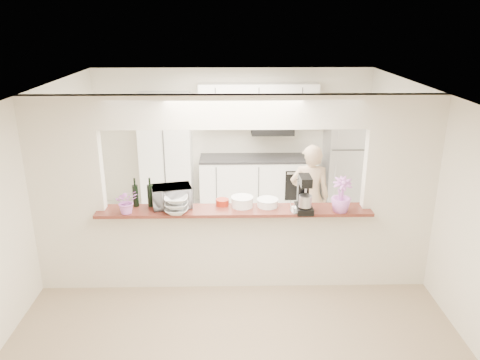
{
  "coord_description": "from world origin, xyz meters",
  "views": [
    {
      "loc": [
        -0.03,
        -5.41,
        3.35
      ],
      "look_at": [
        0.08,
        0.3,
        1.35
      ],
      "focal_mm": 35.0,
      "sensor_mm": 36.0,
      "label": 1
    }
  ],
  "objects_px": {
    "refrigerator": "(346,162)",
    "stand_mixer": "(304,195)",
    "toaster_oven": "(172,196)",
    "person": "(310,198)"
  },
  "relations": [
    {
      "from": "toaster_oven",
      "to": "stand_mixer",
      "type": "relative_size",
      "value": 1.04
    },
    {
      "from": "toaster_oven",
      "to": "person",
      "type": "relative_size",
      "value": 0.3
    },
    {
      "from": "refrigerator",
      "to": "stand_mixer",
      "type": "bearing_deg",
      "value": -113.32
    },
    {
      "from": "toaster_oven",
      "to": "person",
      "type": "distance_m",
      "value": 2.19
    },
    {
      "from": "stand_mixer",
      "to": "toaster_oven",
      "type": "bearing_deg",
      "value": 173.55
    },
    {
      "from": "refrigerator",
      "to": "person",
      "type": "bearing_deg",
      "value": -119.84
    },
    {
      "from": "toaster_oven",
      "to": "person",
      "type": "height_order",
      "value": "person"
    },
    {
      "from": "refrigerator",
      "to": "stand_mixer",
      "type": "height_order",
      "value": "refrigerator"
    },
    {
      "from": "toaster_oven",
      "to": "stand_mixer",
      "type": "bearing_deg",
      "value": -19.47
    },
    {
      "from": "refrigerator",
      "to": "toaster_oven",
      "type": "distance_m",
      "value": 3.86
    }
  ]
}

